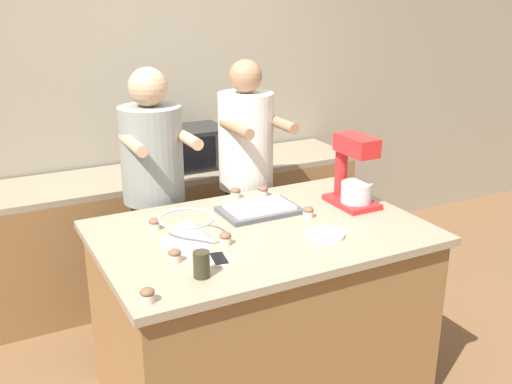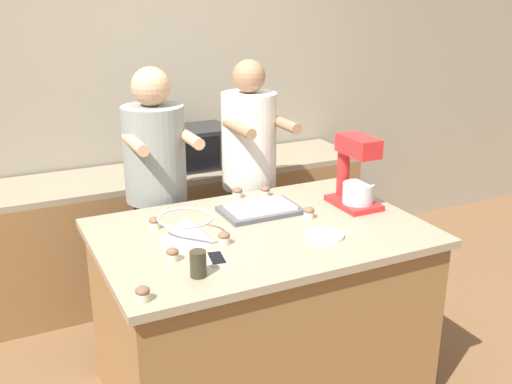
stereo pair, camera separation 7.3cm
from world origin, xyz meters
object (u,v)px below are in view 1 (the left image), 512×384
stand_mixer (353,175)px  cupcake_0 (263,191)px  person_left (155,205)px  drinking_glass (201,264)px  baking_tray (259,209)px  cupcake_3 (175,255)px  cupcake_4 (225,238)px  cupcake_6 (147,295)px  cupcake_2 (308,212)px  cupcake_5 (154,224)px  small_plate (325,234)px  cell_phone (219,259)px  mixing_bowl (187,229)px  cupcake_1 (236,193)px  person_right (246,189)px  microwave_oven (188,148)px

stand_mixer → cupcake_0: (-0.37, 0.35, -0.14)m
person_left → drinking_glass: bearing=-98.0°
stand_mixer → baking_tray: stand_mixer is taller
cupcake_0 → cupcake_3: same height
baking_tray → cupcake_4: (-0.34, -0.30, 0.01)m
cupcake_6 → cupcake_2: bearing=24.7°
cupcake_0 → cupcake_5: same height
stand_mixer → cupcake_3: bearing=-168.3°
stand_mixer → small_plate: size_ratio=2.08×
baking_tray → cupcake_5: bearing=177.0°
cupcake_6 → cupcake_4: bearing=36.0°
cell_phone → cupcake_4: bearing=56.0°
cupcake_5 → stand_mixer: bearing=-8.4°
cupcake_3 → mixing_bowl: bearing=54.3°
cupcake_0 → cupcake_3: bearing=-142.0°
baking_tray → cupcake_0: (0.14, 0.22, 0.01)m
cupcake_1 → cupcake_3: (-0.60, -0.63, 0.00)m
cupcake_3 → cupcake_5: bearing=84.8°
stand_mixer → cupcake_1: stand_mixer is taller
cupcake_0 → cupcake_3: 0.95m
person_right → cupcake_0: size_ratio=27.78×
cupcake_1 → cell_phone: bearing=-120.6°
cupcake_1 → person_left: bearing=144.0°
person_left → cupcake_5: person_left is taller
person_left → cupcake_4: (0.07, -0.85, 0.10)m
microwave_oven → cupcake_4: size_ratio=8.35×
cupcake_2 → mixing_bowl: bearing=-179.8°
cell_phone → cupcake_3: 0.20m
small_plate → cupcake_1: cupcake_1 is taller
small_plate → stand_mixer: bearing=38.5°
person_right → mixing_bowl: bearing=-132.6°
small_plate → cupcake_2: (0.06, 0.25, 0.02)m
cupcake_0 → cupcake_5: (-0.71, -0.19, 0.00)m
baking_tray → small_plate: size_ratio=2.19×
person_left → person_right: (0.60, -0.00, 0.01)m
baking_tray → microwave_oven: microwave_oven is taller
mixing_bowl → cell_phone: (0.05, -0.26, -0.06)m
person_left → cupcake_3: (-0.20, -0.92, 0.10)m
cupcake_1 → cupcake_3: same height
person_left → person_right: person_right is taller
cell_phone → cupcake_2: size_ratio=2.51×
small_plate → cupcake_3: (-0.75, 0.07, 0.02)m
mixing_bowl → microwave_oven: (0.54, 1.38, -0.00)m
stand_mixer → drinking_glass: bearing=-158.6°
cupcake_2 → cupcake_1: bearing=114.7°
cupcake_5 → drinking_glass: bearing=-88.6°
small_plate → cupcake_3: size_ratio=3.10×
cupcake_3 → cupcake_6: bearing=-126.7°
cell_phone → cupcake_1: bearing=59.4°
cupcake_0 → cupcake_4: size_ratio=1.00×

